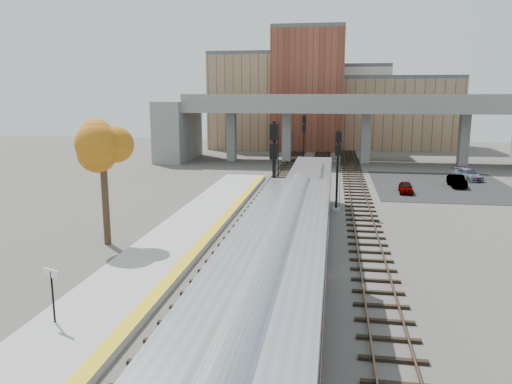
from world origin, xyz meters
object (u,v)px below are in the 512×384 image
(locomotive, at_px, (309,196))
(car_b, at_px, (457,181))
(car_a, at_px, (406,187))
(coach, at_px, (268,340))
(signal_mast_near, at_px, (274,181))
(tree, at_px, (102,143))
(signal_mast_mid, at_px, (337,172))
(car_c, at_px, (468,175))
(signal_mast_far, at_px, (304,143))

(locomotive, xyz_separation_m, car_b, (14.36, 18.07, -1.62))
(car_a, distance_m, car_b, 6.95)
(locomotive, xyz_separation_m, coach, (-0.00, -22.61, 0.52))
(signal_mast_near, relative_size, tree, 0.89)
(signal_mast_mid, xyz_separation_m, car_c, (14.64, 17.61, -2.62))
(signal_mast_near, distance_m, tree, 11.02)
(coach, xyz_separation_m, signal_mast_far, (-2.10, 50.04, 0.67))
(coach, xyz_separation_m, car_c, (16.64, 45.43, -2.14))
(coach, distance_m, signal_mast_far, 50.08)
(car_a, height_order, car_b, car_b)
(signal_mast_mid, bearing_deg, car_c, 50.26)
(car_b, height_order, car_c, car_b)
(tree, xyz_separation_m, car_c, (29.21, 29.06, -5.89))
(coach, height_order, car_c, coach)
(tree, distance_m, car_c, 41.62)
(tree, bearing_deg, signal_mast_near, 12.66)
(tree, height_order, car_b, tree)
(tree, xyz_separation_m, car_a, (21.27, 20.27, -5.96))
(signal_mast_mid, bearing_deg, car_b, 46.12)
(signal_mast_far, height_order, tree, tree)
(signal_mast_near, relative_size, signal_mast_mid, 1.17)
(coach, distance_m, car_c, 48.43)
(coach, height_order, signal_mast_near, signal_mast_near)
(locomotive, distance_m, car_b, 23.14)
(coach, xyz_separation_m, car_b, (14.36, 40.67, -2.14))
(car_c, bearing_deg, car_a, -151.14)
(signal_mast_near, bearing_deg, car_b, 53.14)
(signal_mast_near, height_order, car_a, signal_mast_near)
(coach, xyz_separation_m, car_a, (8.70, 36.64, -2.21))
(signal_mast_far, distance_m, car_a, 17.45)
(signal_mast_mid, height_order, car_c, signal_mast_mid)
(signal_mast_far, bearing_deg, tree, -107.27)
(signal_mast_mid, height_order, car_a, signal_mast_mid)
(coach, bearing_deg, signal_mast_mid, 85.89)
(signal_mast_mid, bearing_deg, car_a, 52.75)
(signal_mast_near, distance_m, car_a, 21.20)
(locomotive, distance_m, signal_mast_mid, 5.67)
(car_a, height_order, car_c, car_c)
(locomotive, relative_size, signal_mast_far, 2.72)
(signal_mast_far, relative_size, car_b, 1.88)
(signal_mast_near, bearing_deg, locomotive, 61.60)
(coach, relative_size, car_c, 5.91)
(coach, distance_m, tree, 20.97)
(locomotive, height_order, signal_mast_near, signal_mast_near)
(coach, distance_m, signal_mast_near, 18.88)
(locomotive, xyz_separation_m, signal_mast_near, (-2.10, -3.88, 1.74))
(coach, height_order, car_a, coach)
(locomotive, relative_size, car_b, 5.10)
(tree, height_order, car_a, tree)
(signal_mast_mid, relative_size, tree, 0.76)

